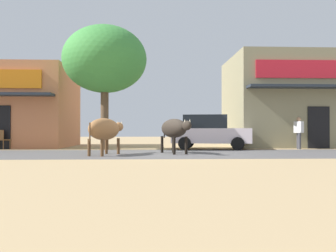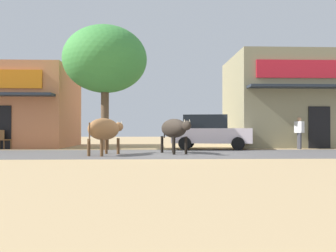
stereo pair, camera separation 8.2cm
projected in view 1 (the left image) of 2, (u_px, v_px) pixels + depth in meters
name	position (u px, v px, depth m)	size (l,w,h in m)	color
ground	(165.00, 154.00, 14.75)	(80.00, 80.00, 0.00)	tan
asphalt_road	(165.00, 154.00, 14.75)	(72.00, 5.72, 0.00)	#565353
storefront_right_club	(283.00, 102.00, 21.92)	(6.02, 6.70, 5.08)	gray
roadside_tree	(105.00, 60.00, 17.84)	(3.93, 3.93, 5.82)	brown
parked_hatchback_car	(210.00, 132.00, 18.32)	(3.99, 2.47, 1.64)	silver
cow_near_brown	(105.00, 129.00, 13.89)	(1.37, 2.64, 1.35)	#98653A
cow_far_dark	(174.00, 129.00, 14.82)	(1.30, 2.50, 1.36)	#2C251E
pedestrian_by_shop	(299.00, 130.00, 18.39)	(0.44, 0.61, 1.55)	#3F3F47
cafe_chair_near_tree	(3.00, 139.00, 18.15)	(0.61, 0.61, 0.92)	brown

